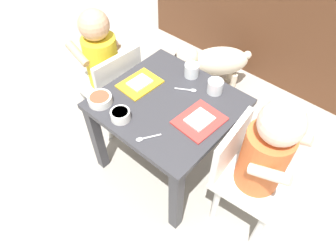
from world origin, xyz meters
The scene contains 14 objects.
ground_plane centered at (0.00, 0.00, 0.00)m, with size 7.00×7.00×0.00m, color #9E998E.
kitchen_cabinet_back centered at (0.00, 1.12, 0.44)m, with size 1.81×0.40×0.88m, color #56331E.
dining_table centered at (0.00, 0.00, 0.36)m, with size 0.55×0.52×0.44m.
seated_child_left centered at (-0.44, 0.02, 0.43)m, with size 0.30×0.30×0.69m.
seated_child_right centered at (0.44, 0.02, 0.45)m, with size 0.30×0.30×0.71m.
dog centered at (-0.19, 0.63, 0.20)m, with size 0.39×0.40×0.31m.
food_tray_left centered at (-0.17, 0.00, 0.45)m, with size 0.14×0.18×0.02m.
food_tray_right centered at (0.17, 0.00, 0.45)m, with size 0.17×0.19×0.02m.
water_cup_left centered at (-0.03, 0.20, 0.47)m, with size 0.07×0.07×0.06m.
water_cup_right centered at (0.11, 0.18, 0.47)m, with size 0.07×0.07×0.06m.
cereal_bowl_right_side centered at (-0.21, -0.19, 0.46)m, with size 0.10×0.10×0.03m.
cereal_bowl_left_side centered at (-0.08, -0.20, 0.47)m, with size 0.08×0.08×0.04m.
spoon_by_left_tray centered at (0.07, -0.20, 0.45)m, with size 0.06×0.09×0.01m.
spoon_by_right_tray centered at (0.02, 0.11, 0.45)m, with size 0.09×0.06×0.01m.
Camera 1 is at (0.60, -0.69, 1.35)m, focal length 32.69 mm.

